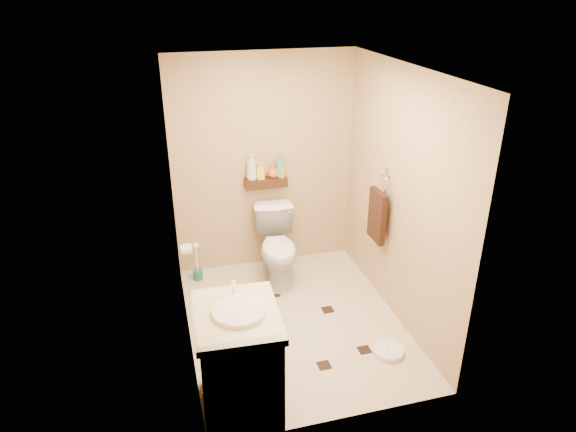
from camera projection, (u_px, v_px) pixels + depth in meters
name	position (u px, v px, depth m)	size (l,w,h in m)	color
ground	(295.00, 322.00, 4.99)	(2.50, 2.50, 0.00)	beige
wall_back	(264.00, 165.00, 5.58)	(2.00, 0.04, 2.40)	tan
wall_front	(347.00, 285.00, 3.39)	(2.00, 0.04, 2.40)	tan
wall_left	(179.00, 223.00, 4.25)	(0.04, 2.50, 2.40)	tan
wall_right	(400.00, 198.00, 4.72)	(0.04, 2.50, 2.40)	tan
ceiling	(296.00, 69.00, 3.98)	(2.00, 2.50, 0.02)	silver
wall_shelf	(266.00, 183.00, 5.59)	(0.46, 0.14, 0.10)	#3C1D10
floor_accents	(296.00, 324.00, 4.96)	(1.17, 1.29, 0.01)	black
toilet	(278.00, 247.00, 5.56)	(0.44, 0.77, 0.79)	white
vanity	(239.00, 361.00, 3.80)	(0.64, 0.76, 1.04)	brown
bathroom_scale	(388.00, 351.00, 4.56)	(0.33, 0.33, 0.06)	white
toilet_brush	(197.00, 266.00, 5.64)	(0.10, 0.10, 0.46)	#175F59
towel_ring	(378.00, 214.00, 5.03)	(0.12, 0.30, 0.76)	silver
toilet_paper	(186.00, 249.00, 5.08)	(0.12, 0.11, 0.12)	white
bottle_a	(252.00, 167.00, 5.47)	(0.11, 0.11, 0.29)	silver
bottle_b	(261.00, 171.00, 5.51)	(0.08, 0.08, 0.18)	yellow
bottle_c	(273.00, 171.00, 5.55)	(0.12, 0.12, 0.15)	#F54F1C
bottle_d	(280.00, 166.00, 5.55)	(0.10, 0.10, 0.25)	#37A664
bottle_e	(281.00, 169.00, 5.57)	(0.08, 0.08, 0.18)	#DA9748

